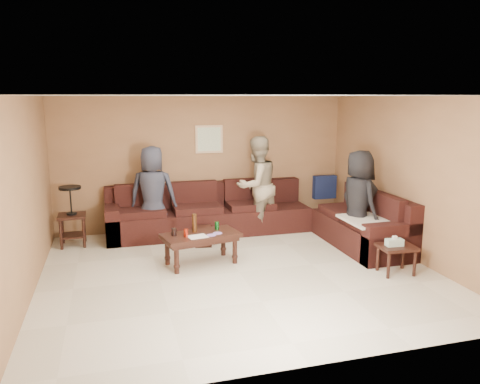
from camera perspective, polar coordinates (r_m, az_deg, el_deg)
The scene contains 10 objects.
room at distance 6.43m, azimuth -0.11°, elevation 4.20°, with size 5.60×5.50×2.50m.
sectional_sofa at distance 8.35m, azimuth 2.50°, elevation -3.44°, with size 4.65×2.90×0.97m.
coffee_table at distance 7.07m, azimuth -4.81°, elevation -5.64°, with size 1.23×0.78×0.75m.
end_table_left at distance 8.36m, azimuth -19.83°, elevation -2.64°, with size 0.46×0.46×1.02m.
side_table_right at distance 7.04m, azimuth 18.50°, elevation -6.59°, with size 0.53×0.44×0.56m.
waste_bin at distance 7.99m, azimuth -4.52°, elevation -5.37°, with size 0.28×0.28×0.33m, color black.
wall_art at distance 8.85m, azimuth -3.79°, elevation 6.44°, with size 0.52×0.04×0.52m.
person_left at distance 8.30m, azimuth -10.56°, elevation -0.14°, with size 0.81×0.53×1.66m, color #2B2E3C.
person_middle at distance 8.52m, azimuth 2.07°, elevation 0.80°, with size 0.87×0.68×1.79m, color gray.
person_right at distance 7.79m, azimuth 14.24°, elevation -1.09°, with size 0.81×0.53×1.65m, color black.
Camera 1 is at (-1.70, -6.15, 2.49)m, focal length 35.00 mm.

